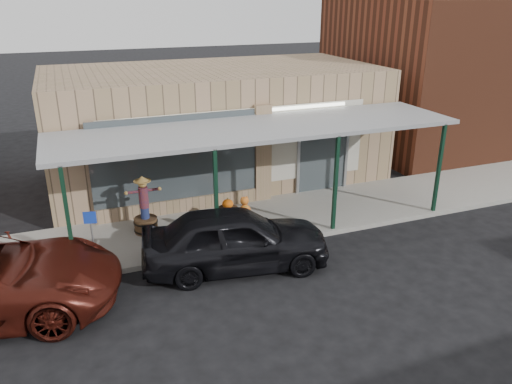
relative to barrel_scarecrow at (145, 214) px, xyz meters
name	(u,v)px	position (x,y,z in m)	size (l,w,h in m)	color
ground	(312,280)	(3.45, -3.93, -0.74)	(120.00, 120.00, 0.00)	black
sidewalk	(259,221)	(3.45, -0.33, -0.67)	(40.00, 3.20, 0.15)	gray
storefront	(215,125)	(3.45, 4.23, 1.35)	(12.00, 6.25, 4.20)	#9C7C5F
awning	(260,130)	(3.45, -0.37, 2.27)	(12.00, 3.00, 3.04)	gray
block_buildings_near	(255,73)	(5.45, 5.27, 3.02)	(61.00, 8.00, 8.00)	brown
barrel_scarecrow	(145,214)	(0.00, 0.00, 0.00)	(1.02, 0.88, 1.75)	#513420
barrel_pumpkin	(228,213)	(2.50, -0.11, -0.32)	(0.64, 0.64, 0.75)	#513420
handicap_sign	(92,232)	(-1.55, -1.53, 0.39)	(0.31, 0.10, 1.53)	gray
parked_sedan	(236,239)	(1.89, -2.61, 0.08)	(5.05, 2.67, 1.64)	black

